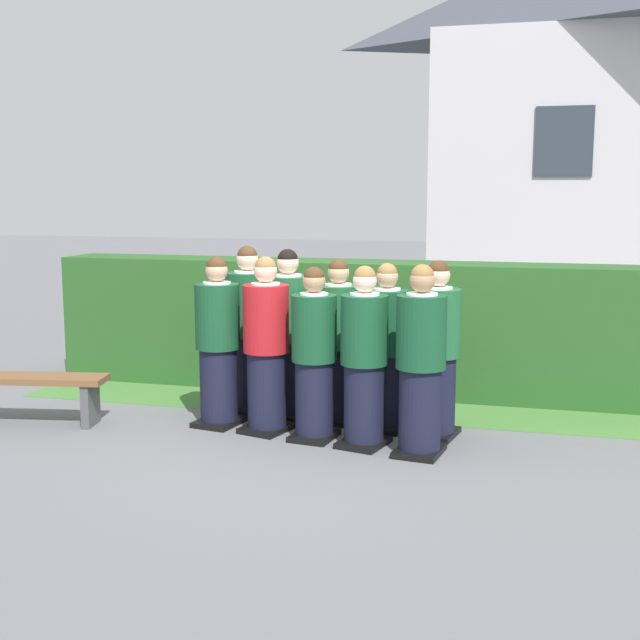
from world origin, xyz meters
TOP-DOWN VIEW (x-y plane):
  - ground_plane at (0.00, 0.00)m, footprint 60.00×60.00m
  - student_front_row_0 at (-0.98, 0.20)m, footprint 0.46×0.55m
  - student_in_red_blazer at (-0.47, 0.11)m, footprint 0.50×0.57m
  - student_front_row_2 at (0.03, -0.01)m, footprint 0.42×0.52m
  - student_front_row_3 at (0.51, -0.10)m, footprint 0.47×0.54m
  - student_front_row_4 at (1.02, -0.22)m, footprint 0.44×0.52m
  - student_rear_row_0 at (-0.88, 0.76)m, footprint 0.49×0.57m
  - student_rear_row_1 at (-0.43, 0.67)m, footprint 0.48×0.57m
  - student_rear_row_2 at (0.10, 0.61)m, footprint 0.43×0.50m
  - student_rear_row_3 at (0.60, 0.47)m, footprint 0.42×0.50m
  - student_rear_row_4 at (1.09, 0.35)m, footprint 0.45×0.55m
  - hedge at (0.00, 1.93)m, footprint 7.00×0.70m
  - wooden_bench at (-2.72, -0.24)m, footprint 1.44×0.59m
  - lawn_strip at (0.00, 1.13)m, footprint 7.00×0.90m

SIDE VIEW (x-z plane):
  - ground_plane at x=0.00m, z-range 0.00..0.00m
  - lawn_strip at x=0.00m, z-range 0.00..0.01m
  - wooden_bench at x=-2.72m, z-range 0.11..0.59m
  - hedge at x=0.00m, z-range 0.00..1.47m
  - student_front_row_2 at x=0.03m, z-range -0.04..1.54m
  - student_rear_row_3 at x=0.60m, z-range -0.04..1.54m
  - student_rear_row_2 at x=0.10m, z-range -0.04..1.56m
  - student_front_row_3 at x=0.51m, z-range -0.04..1.57m
  - student_rear_row_4 at x=1.09m, z-range -0.04..1.59m
  - student_front_row_0 at x=-0.98m, z-range -0.04..1.59m
  - student_front_row_4 at x=1.02m, z-range -0.04..1.60m
  - student_in_red_blazer at x=-0.47m, z-range -0.04..1.61m
  - student_rear_row_1 at x=-0.43m, z-range -0.04..1.64m
  - student_rear_row_0 at x=-0.88m, z-range -0.04..1.66m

